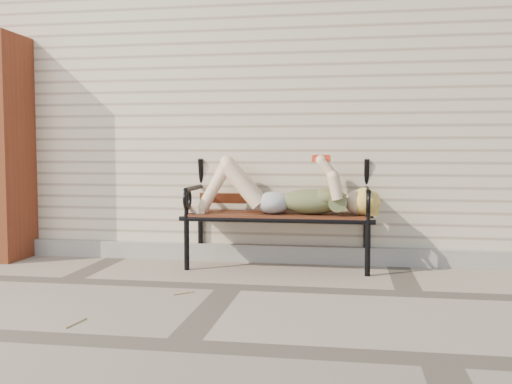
# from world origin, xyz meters

# --- Properties ---
(ground) EXTENTS (80.00, 80.00, 0.00)m
(ground) POSITION_xyz_m (0.00, 0.00, 0.00)
(ground) COLOR gray
(ground) RESTS_ON ground
(house_wall) EXTENTS (8.00, 4.00, 3.00)m
(house_wall) POSITION_xyz_m (0.00, 3.00, 1.50)
(house_wall) COLOR beige
(house_wall) RESTS_ON ground
(foundation_strip) EXTENTS (8.00, 0.10, 0.15)m
(foundation_strip) POSITION_xyz_m (0.00, 0.97, 0.07)
(foundation_strip) COLOR gray
(foundation_strip) RESTS_ON ground
(garden_bench) EXTENTS (1.65, 0.66, 1.07)m
(garden_bench) POSITION_xyz_m (0.25, 0.85, 0.60)
(garden_bench) COLOR black
(garden_bench) RESTS_ON ground
(reading_woman) EXTENTS (1.55, 0.35, 0.49)m
(reading_woman) POSITION_xyz_m (0.27, 0.72, 0.63)
(reading_woman) COLOR #093040
(reading_woman) RESTS_ON ground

